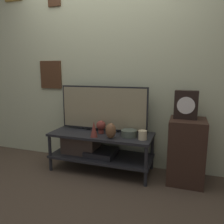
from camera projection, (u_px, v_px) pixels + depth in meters
ground_plane at (92, 180)px, 2.55m from camera, size 12.00×12.00×0.00m
wall_back at (109, 64)px, 2.87m from camera, size 6.40×0.08×2.70m
media_console at (94, 146)px, 2.81m from camera, size 1.28×0.52×0.49m
television at (103, 108)px, 2.79m from camera, size 1.15×0.05×0.58m
vase_slim_bronze at (94, 129)px, 2.57m from camera, size 0.09×0.09×0.19m
vase_urn_stoneware at (111, 131)px, 2.52m from camera, size 0.12×0.12×0.18m
vase_wide_bowl at (129, 133)px, 2.59m from camera, size 0.19×0.19×0.08m
candle_jar at (143, 135)px, 2.48m from camera, size 0.10×0.10×0.11m
decorative_bust at (101, 126)px, 2.72m from camera, size 0.12×0.12×0.16m
side_table at (186, 151)px, 2.48m from camera, size 0.39×0.43×0.73m
mantel_clock at (186, 105)px, 2.41m from camera, size 0.25×0.11×0.32m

